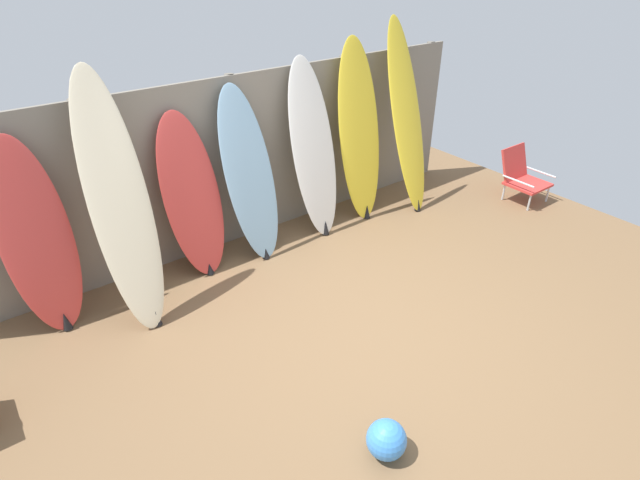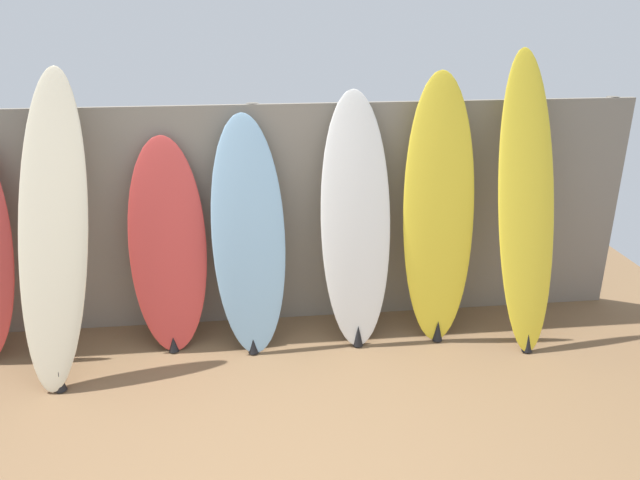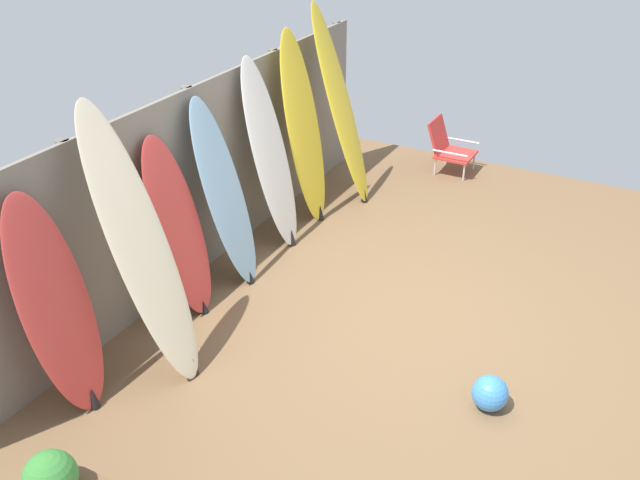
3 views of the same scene
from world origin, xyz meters
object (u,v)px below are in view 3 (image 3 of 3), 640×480
object	(u,v)px
surfboard_red_2	(179,229)
surfboard_yellow_5	(304,130)
surfboard_red_0	(57,308)
surfboard_cream_1	(141,248)
surfboard_white_4	(271,156)
beach_chair	(448,146)
surfboard_skyblue_3	(225,195)
beach_ball	(490,393)
surfboard_yellow_6	(341,107)

from	to	relation	value
surfboard_red_2	surfboard_yellow_5	size ratio (longest dim) A/B	0.78
surfboard_red_0	surfboard_cream_1	world-z (taller)	surfboard_cream_1
surfboard_white_4	beach_chair	bearing A→B (deg)	-20.81
surfboard_white_4	surfboard_yellow_5	world-z (taller)	surfboard_yellow_5
surfboard_red_2	surfboard_skyblue_3	size ratio (longest dim) A/B	0.91
beach_chair	beach_ball	bearing A→B (deg)	-147.78
surfboard_white_4	beach_ball	bearing A→B (deg)	-117.57
beach_ball	surfboard_red_0	bearing A→B (deg)	116.47
surfboard_yellow_6	surfboard_skyblue_3	bearing A→B (deg)	176.69
surfboard_red_0	surfboard_red_2	bearing A→B (deg)	0.59
surfboard_cream_1	surfboard_yellow_5	xyz separation A→B (m)	(2.78, 0.19, -0.03)
surfboard_yellow_6	beach_chair	distance (m)	1.74
surfboard_yellow_5	beach_chair	size ratio (longest dim) A/B	3.14
surfboard_cream_1	surfboard_skyblue_3	bearing A→B (deg)	8.19
surfboard_red_2	surfboard_skyblue_3	bearing A→B (deg)	-5.41
surfboard_red_0	beach_chair	world-z (taller)	surfboard_red_0
beach_chair	surfboard_red_0	bearing A→B (deg)	178.14
surfboard_skyblue_3	surfboard_white_4	xyz separation A→B (m)	(0.81, 0.01, 0.07)
surfboard_yellow_6	beach_ball	world-z (taller)	surfboard_yellow_6
surfboard_cream_1	beach_ball	xyz separation A→B (m)	(0.72, -2.52, -0.91)
surfboard_cream_1	surfboard_white_4	bearing A→B (deg)	5.48
surfboard_skyblue_3	beach_ball	size ratio (longest dim) A/B	6.57
beach_chair	beach_ball	xyz separation A→B (m)	(-4.02, -1.74, -0.19)
surfboard_red_0	surfboard_yellow_6	world-z (taller)	surfboard_yellow_6
beach_chair	surfboard_yellow_6	bearing A→B (deg)	155.93
surfboard_yellow_5	beach_chair	distance (m)	2.29
beach_ball	surfboard_yellow_6	bearing A→B (deg)	43.81
surfboard_red_2	beach_ball	distance (m)	2.85
surfboard_cream_1	surfboard_yellow_5	world-z (taller)	surfboard_cream_1
surfboard_white_4	surfboard_yellow_5	bearing A→B (deg)	-1.74
surfboard_red_0	beach_chair	size ratio (longest dim) A/B	2.56
surfboard_yellow_5	beach_ball	xyz separation A→B (m)	(-2.06, -2.70, -0.88)
surfboard_red_2	beach_chair	bearing A→B (deg)	-14.38
surfboard_red_0	surfboard_skyblue_3	distance (m)	1.98
surfboard_yellow_6	beach_ball	xyz separation A→B (m)	(-2.70, -2.59, -0.96)
surfboard_skyblue_3	surfboard_yellow_6	size ratio (longest dim) A/B	0.80
surfboard_red_2	beach_chair	xyz separation A→B (m)	(4.01, -1.03, -0.47)
surfboard_red_2	surfboard_red_0	bearing A→B (deg)	-179.41
surfboard_cream_1	beach_chair	xyz separation A→B (m)	(4.74, -0.78, -0.72)
beach_chair	surfboard_white_4	bearing A→B (deg)	168.00
surfboard_cream_1	surfboard_red_2	bearing A→B (deg)	18.97
surfboard_yellow_6	surfboard_yellow_5	bearing A→B (deg)	169.76
surfboard_cream_1	surfboard_yellow_5	distance (m)	2.79
surfboard_cream_1	surfboard_white_4	size ratio (longest dim) A/B	1.10
surfboard_cream_1	surfboard_yellow_6	xyz separation A→B (m)	(3.42, 0.07, 0.04)
surfboard_cream_1	beach_ball	world-z (taller)	surfboard_cream_1
surfboard_red_0	beach_chair	distance (m)	5.50
surfboard_yellow_6	beach_chair	size ratio (longest dim) A/B	3.37
beach_chair	surfboard_cream_1	bearing A→B (deg)	179.46
surfboard_yellow_5	beach_ball	size ratio (longest dim) A/B	7.65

